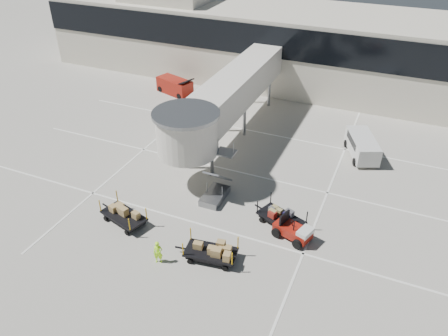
{
  "coord_description": "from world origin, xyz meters",
  "views": [
    {
      "loc": [
        9.41,
        -18.17,
        19.14
      ],
      "look_at": [
        -1.2,
        6.23,
        2.0
      ],
      "focal_mm": 35.0,
      "sensor_mm": 36.0,
      "label": 1
    }
  ],
  "objects_px": {
    "box_cart_near": "(210,251)",
    "minivan": "(362,144)",
    "baggage_tug": "(294,231)",
    "belt_loader": "(175,86)",
    "box_cart_far": "(123,216)",
    "ground_worker": "(158,252)",
    "suitcase_cart": "(281,218)"
  },
  "relations": [
    {
      "from": "box_cart_near",
      "to": "belt_loader",
      "type": "relative_size",
      "value": 0.84
    },
    {
      "from": "box_cart_far",
      "to": "minivan",
      "type": "relative_size",
      "value": 0.82
    },
    {
      "from": "ground_worker",
      "to": "belt_loader",
      "type": "xyz_separation_m",
      "value": [
        -11.59,
        23.08,
        0.05
      ]
    },
    {
      "from": "box_cart_far",
      "to": "belt_loader",
      "type": "xyz_separation_m",
      "value": [
        -7.47,
        20.78,
        0.26
      ]
    },
    {
      "from": "suitcase_cart",
      "to": "box_cart_far",
      "type": "height_order",
      "value": "box_cart_far"
    },
    {
      "from": "box_cart_near",
      "to": "box_cart_far",
      "type": "height_order",
      "value": "box_cart_far"
    },
    {
      "from": "box_cart_near",
      "to": "belt_loader",
      "type": "distance_m",
      "value": 25.89
    },
    {
      "from": "minivan",
      "to": "baggage_tug",
      "type": "bearing_deg",
      "value": -124.23
    },
    {
      "from": "suitcase_cart",
      "to": "ground_worker",
      "type": "relative_size",
      "value": 2.55
    },
    {
      "from": "box_cart_near",
      "to": "minivan",
      "type": "height_order",
      "value": "minivan"
    },
    {
      "from": "ground_worker",
      "to": "belt_loader",
      "type": "height_order",
      "value": "belt_loader"
    },
    {
      "from": "suitcase_cart",
      "to": "box_cart_near",
      "type": "bearing_deg",
      "value": -100.64
    },
    {
      "from": "suitcase_cart",
      "to": "belt_loader",
      "type": "bearing_deg",
      "value": 156.83
    },
    {
      "from": "minivan",
      "to": "belt_loader",
      "type": "xyz_separation_m",
      "value": [
        -20.79,
        5.36,
        -0.22
      ]
    },
    {
      "from": "minivan",
      "to": "box_cart_near",
      "type": "bearing_deg",
      "value": -135.27
    },
    {
      "from": "box_cart_near",
      "to": "minivan",
      "type": "bearing_deg",
      "value": 60.22
    },
    {
      "from": "belt_loader",
      "to": "baggage_tug",
      "type": "bearing_deg",
      "value": -25.68
    },
    {
      "from": "baggage_tug",
      "to": "belt_loader",
      "type": "relative_size",
      "value": 0.57
    },
    {
      "from": "suitcase_cart",
      "to": "box_cart_near",
      "type": "relative_size",
      "value": 0.99
    },
    {
      "from": "suitcase_cart",
      "to": "ground_worker",
      "type": "bearing_deg",
      "value": -111.03
    },
    {
      "from": "belt_loader",
      "to": "box_cart_far",
      "type": "bearing_deg",
      "value": -52.03
    },
    {
      "from": "suitcase_cart",
      "to": "belt_loader",
      "type": "xyz_separation_m",
      "value": [
        -17.27,
        16.76,
        0.29
      ]
    },
    {
      "from": "box_cart_near",
      "to": "baggage_tug",
      "type": "bearing_deg",
      "value": 34.9
    },
    {
      "from": "suitcase_cart",
      "to": "belt_loader",
      "type": "distance_m",
      "value": 24.07
    },
    {
      "from": "box_cart_near",
      "to": "minivan",
      "type": "distance_m",
      "value": 17.46
    },
    {
      "from": "suitcase_cart",
      "to": "box_cart_far",
      "type": "xyz_separation_m",
      "value": [
        -9.8,
        -4.02,
        0.03
      ]
    },
    {
      "from": "ground_worker",
      "to": "box_cart_far",
      "type": "bearing_deg",
      "value": 127.44
    },
    {
      "from": "baggage_tug",
      "to": "belt_loader",
      "type": "distance_m",
      "value": 25.58
    },
    {
      "from": "baggage_tug",
      "to": "minivan",
      "type": "relative_size",
      "value": 0.55
    },
    {
      "from": "box_cart_near",
      "to": "minivan",
      "type": "relative_size",
      "value": 0.81
    },
    {
      "from": "minivan",
      "to": "ground_worker",
      "type": "bearing_deg",
      "value": -140.95
    },
    {
      "from": "suitcase_cart",
      "to": "minivan",
      "type": "distance_m",
      "value": 11.94
    }
  ]
}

